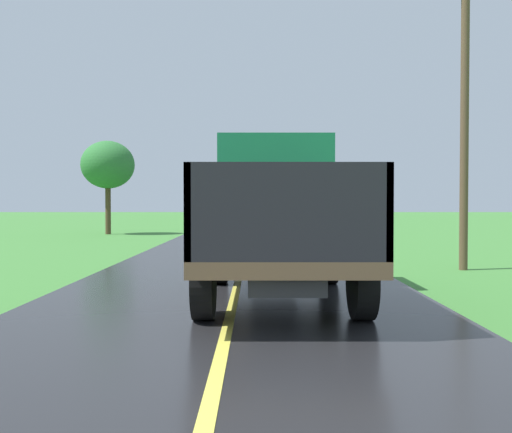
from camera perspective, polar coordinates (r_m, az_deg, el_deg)
name	(u,v)px	position (r m, az deg, el deg)	size (l,w,h in m)	color
banana_truck_near	(278,211)	(9.93, 2.23, 0.52)	(2.38, 5.82, 2.80)	#2D2D30
utility_pole_roadside	(465,107)	(14.81, 20.29, 10.25)	(2.31, 0.20, 7.20)	brown
roadside_tree_near_left	(108,165)	(30.36, -14.61, 5.01)	(2.73, 2.73, 4.82)	#4C3823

